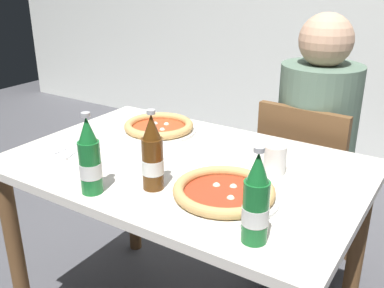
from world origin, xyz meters
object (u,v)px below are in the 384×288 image
object	(u,v)px
napkin_with_cutlery	(76,148)
beer_bottle_center	(90,160)
chair_behind_table	(306,182)
pizza_margherita_near	(159,127)
beer_bottle_left	(152,156)
dining_table_main	(184,192)
diner_seated	(313,157)
paper_cup	(275,159)
pizza_marinara_far	(224,192)
beer_bottle_right	(256,203)

from	to	relation	value
napkin_with_cutlery	beer_bottle_center	bearing A→B (deg)	-35.70
chair_behind_table	pizza_margherita_near	bearing A→B (deg)	43.86
pizza_margherita_near	beer_bottle_left	xyz separation A→B (m)	(0.28, -0.40, 0.08)
beer_bottle_center	pizza_margherita_near	bearing A→B (deg)	105.37
dining_table_main	beer_bottle_left	xyz separation A→B (m)	(0.03, -0.21, 0.22)
diner_seated	beer_bottle_center	xyz separation A→B (m)	(-0.36, -0.99, 0.27)
beer_bottle_center	paper_cup	distance (m)	0.58
pizza_marinara_far	beer_bottle_center	size ratio (longest dim) A/B	1.30
pizza_margherita_near	beer_bottle_right	bearing A→B (deg)	-36.73
dining_table_main	pizza_margherita_near	size ratio (longest dim) A/B	3.98
beer_bottle_left	pizza_margherita_near	bearing A→B (deg)	124.92
pizza_margherita_near	beer_bottle_left	distance (m)	0.49
pizza_marinara_far	beer_bottle_right	bearing A→B (deg)	-41.21
chair_behind_table	pizza_margherita_near	distance (m)	0.71
pizza_margherita_near	napkin_with_cutlery	size ratio (longest dim) A/B	1.48
beer_bottle_right	beer_bottle_left	bearing A→B (deg)	166.76
pizza_marinara_far	napkin_with_cutlery	distance (m)	0.64
diner_seated	beer_bottle_right	bearing A→B (deg)	-80.81
dining_table_main	beer_bottle_left	bearing A→B (deg)	-82.35
paper_cup	napkin_with_cutlery	bearing A→B (deg)	-163.55
paper_cup	beer_bottle_center	bearing A→B (deg)	-133.97
dining_table_main	beer_bottle_right	bearing A→B (deg)	-36.29
dining_table_main	beer_bottle_center	distance (m)	0.41
diner_seated	dining_table_main	bearing A→B (deg)	-110.62
chair_behind_table	beer_bottle_left	xyz separation A→B (m)	(-0.22, -0.82, 0.37)
chair_behind_table	paper_cup	bearing A→B (deg)	99.01
diner_seated	beer_bottle_right	size ratio (longest dim) A/B	4.89
beer_bottle_left	paper_cup	world-z (taller)	beer_bottle_left
beer_bottle_center	diner_seated	bearing A→B (deg)	70.10
beer_bottle_left	beer_bottle_center	distance (m)	0.18
napkin_with_cutlery	pizza_margherita_near	bearing A→B (deg)	63.96
pizza_margherita_near	beer_bottle_center	bearing A→B (deg)	-74.63
diner_seated	paper_cup	size ratio (longest dim) A/B	12.73
beer_bottle_center	napkin_with_cutlery	bearing A→B (deg)	144.30
pizza_marinara_far	paper_cup	world-z (taller)	paper_cup
pizza_margherita_near	chair_behind_table	bearing A→B (deg)	40.14
pizza_margherita_near	napkin_with_cutlery	world-z (taller)	pizza_margherita_near
napkin_with_cutlery	chair_behind_table	bearing A→B (deg)	48.34
dining_table_main	napkin_with_cutlery	size ratio (longest dim) A/B	5.88
beer_bottle_center	paper_cup	xyz separation A→B (m)	(0.40, 0.42, -0.06)
dining_table_main	pizza_margherita_near	xyz separation A→B (m)	(-0.25, 0.19, 0.14)
chair_behind_table	pizza_margherita_near	size ratio (longest dim) A/B	2.82
chair_behind_table	diner_seated	xyz separation A→B (m)	(0.00, 0.05, 0.10)
chair_behind_table	diner_seated	distance (m)	0.11
diner_seated	beer_bottle_center	world-z (taller)	diner_seated
pizza_marinara_far	beer_bottle_left	size ratio (longest dim) A/B	1.30
beer_bottle_center	beer_bottle_right	world-z (taller)	same
diner_seated	napkin_with_cutlery	xyz separation A→B (m)	(-0.65, -0.78, 0.17)
beer_bottle_center	beer_bottle_right	bearing A→B (deg)	3.42
pizza_margherita_near	pizza_marinara_far	distance (m)	0.60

